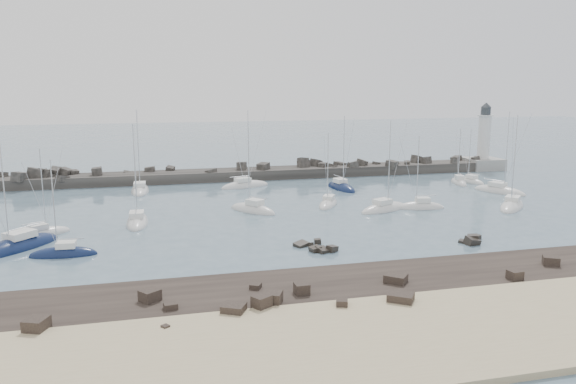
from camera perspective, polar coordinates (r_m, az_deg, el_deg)
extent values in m
plane|color=slate|center=(71.36, 3.71, -3.47)|extent=(400.00, 400.00, 0.00)
cube|color=tan|center=(43.65, 16.91, -13.56)|extent=(140.00, 14.00, 1.00)
cube|color=black|center=(51.78, 11.20, -9.32)|extent=(140.00, 12.00, 0.70)
cube|color=black|center=(45.93, -1.63, -10.68)|extent=(2.02, 2.01, 0.95)
cube|color=black|center=(45.91, -11.84, -11.26)|extent=(1.14, 1.01, 0.47)
cube|color=black|center=(47.04, 11.38, -10.49)|extent=(2.59, 2.51, 0.76)
cube|color=black|center=(44.35, -5.54, -11.72)|extent=(2.21, 2.13, 0.70)
cube|color=black|center=(60.83, 25.15, -6.33)|extent=(1.94, 1.86, 0.85)
cube|color=black|center=(42.58, -12.34, -13.25)|extent=(0.70, 0.71, 0.27)
cube|color=black|center=(49.25, -3.31, -9.51)|extent=(1.23, 1.25, 0.42)
cube|color=black|center=(44.90, -24.19, -12.20)|extent=(1.95, 2.02, 0.98)
cube|color=black|center=(47.92, 1.40, -9.78)|extent=(1.21, 1.21, 0.90)
cube|color=black|center=(45.47, 5.50, -11.18)|extent=(1.17, 1.22, 0.64)
cube|color=black|center=(51.49, 10.89, -8.60)|extent=(2.41, 2.39, 0.70)
cube|color=black|center=(55.22, 22.06, -7.80)|extent=(1.28, 1.21, 0.82)
cube|color=black|center=(44.96, -2.69, -11.11)|extent=(1.76, 1.69, 1.06)
cube|color=black|center=(47.78, -13.85, -10.15)|extent=(1.95, 1.92, 0.92)
cube|color=black|center=(60.80, 4.49, -5.86)|extent=(1.51, 1.38, 1.02)
cube|color=black|center=(62.65, 1.35, -5.55)|extent=(1.92, 1.88, 1.24)
cube|color=black|center=(62.88, 2.10, -5.37)|extent=(1.25, 1.27, 0.74)
cube|color=black|center=(60.71, 2.80, -5.92)|extent=(1.42, 1.38, 0.95)
cube|color=black|center=(63.54, 3.02, -5.09)|extent=(0.92, 0.83, 0.77)
cube|color=black|center=(60.64, 3.48, -6.16)|extent=(1.80, 1.86, 1.43)
cube|color=black|center=(68.51, 18.40, -4.59)|extent=(1.11, 1.07, 0.60)
cube|color=black|center=(66.48, 18.18, -4.87)|extent=(1.72, 1.59, 1.48)
cube|color=black|center=(67.36, 18.29, -4.68)|extent=(1.68, 1.76, 1.43)
cube|color=black|center=(68.83, 18.51, -4.41)|extent=(1.38, 1.31, 0.67)
cube|color=black|center=(66.97, 17.23, -4.93)|extent=(0.99, 1.06, 0.80)
cube|color=#2C2A27|center=(106.16, -6.42, 1.38)|extent=(115.00, 6.00, 3.20)
cube|color=#2C2A27|center=(109.57, -2.74, 2.63)|extent=(1.78, 1.82, 0.96)
cube|color=#2C2A27|center=(112.26, 7.50, 2.88)|extent=(2.68, 2.43, 2.15)
cube|color=#2C2A27|center=(111.18, 2.85, 2.86)|extent=(3.02, 2.87, 2.35)
cube|color=#2C2A27|center=(106.19, -2.51, 2.47)|extent=(2.84, 2.82, 2.02)
cube|color=#2C2A27|center=(106.66, -13.83, 2.06)|extent=(2.12, 1.66, 1.80)
cube|color=#2C2A27|center=(110.10, -27.09, 1.50)|extent=(2.59, 2.89, 1.76)
cube|color=#2C2A27|center=(109.78, 6.71, 2.73)|extent=(2.08, 1.76, 1.81)
cube|color=#2C2A27|center=(107.59, -21.65, 1.93)|extent=(2.98, 2.97, 1.99)
cube|color=#2C2A27|center=(106.90, -23.39, 1.61)|extent=(2.95, 3.25, 2.74)
cube|color=#2C2A27|center=(115.43, 10.88, 2.76)|extent=(1.56, 1.58, 1.05)
cube|color=#2C2A27|center=(110.07, 4.38, 2.70)|extent=(1.36, 1.22, 1.06)
cube|color=#2C2A27|center=(113.36, 10.56, 2.63)|extent=(1.90, 1.79, 1.48)
cube|color=#2C2A27|center=(106.45, -24.27, 1.67)|extent=(3.00, 2.38, 2.67)
cube|color=#2C2A27|center=(119.12, 16.57, 2.90)|extent=(1.77, 1.65, 1.84)
cube|color=#2C2A27|center=(112.84, 10.49, 2.75)|extent=(2.83, 2.86, 1.81)
cube|color=#2C2A27|center=(108.31, -23.61, 1.74)|extent=(1.71, 1.47, 1.72)
cube|color=#2C2A27|center=(103.81, -21.93, 1.25)|extent=(2.56, 2.56, 1.57)
cube|color=#2C2A27|center=(117.99, 13.82, 3.00)|extent=(2.61, 2.61, 2.30)
cube|color=#2C2A27|center=(106.44, -22.95, 1.41)|extent=(2.12, 1.98, 1.51)
cube|color=#2C2A27|center=(107.77, -20.94, 1.80)|extent=(2.08, 1.98, 1.38)
cube|color=#2C2A27|center=(113.09, 5.31, 2.74)|extent=(2.90, 2.85, 1.57)
cube|color=#2C2A27|center=(123.88, 16.72, 3.22)|extent=(2.53, 2.34, 1.77)
cube|color=#2C2A27|center=(109.79, 1.60, 2.87)|extent=(2.57, 2.79, 2.09)
cube|color=#2C2A27|center=(107.17, -11.87, 2.20)|extent=(1.92, 2.00, 1.85)
cube|color=#2C2A27|center=(107.18, -22.56, 1.81)|extent=(2.07, 2.47, 2.46)
cube|color=#2C2A27|center=(118.62, 12.89, 3.21)|extent=(2.74, 2.43, 2.18)
cube|color=#2C2A27|center=(122.75, 17.86, 2.87)|extent=(1.36, 1.25, 0.96)
cube|color=#2C2A27|center=(110.07, 4.64, 2.46)|extent=(2.13, 2.17, 1.56)
cube|color=#2C2A27|center=(109.45, 1.52, 2.95)|extent=(2.16, 2.53, 2.58)
cube|color=#2C2A27|center=(114.59, 8.94, 2.79)|extent=(1.66, 1.45, 1.26)
cube|color=#2C2A27|center=(105.05, -18.82, 1.84)|extent=(1.84, 1.92, 2.08)
cube|color=#2C2A27|center=(110.55, 6.62, 2.64)|extent=(2.50, 2.42, 1.58)
cube|color=#2C2A27|center=(122.46, 18.52, 3.14)|extent=(1.63, 1.50, 1.71)
cube|color=#2C2A27|center=(104.72, -25.65, 1.39)|extent=(2.65, 2.69, 1.95)
cube|color=#2C2A27|center=(109.35, 4.59, 2.44)|extent=(1.25, 1.01, 0.93)
cube|color=#2C2A27|center=(106.81, -16.12, 1.80)|extent=(1.21, 1.24, 1.31)
cube|color=#2C2A27|center=(106.10, -4.73, 2.61)|extent=(2.25, 2.52, 1.87)
cube|color=#2C2A27|center=(115.42, 12.00, 2.91)|extent=(1.47, 1.44, 1.06)
cube|color=#2C2A27|center=(103.81, -7.81, 1.97)|extent=(2.44, 2.23, 1.62)
cube|color=#2C2A27|center=(109.68, 3.54, 2.74)|extent=(2.20, 2.24, 0.98)
cube|color=gray|center=(125.33, 19.13, 2.59)|extent=(7.00, 7.00, 3.00)
cylinder|color=silver|center=(124.65, 19.30, 5.31)|extent=(2.50, 2.50, 9.00)
cylinder|color=silver|center=(124.34, 19.43, 7.34)|extent=(3.20, 3.20, 0.25)
cylinder|color=#2F3439|center=(124.30, 19.45, 7.74)|extent=(2.00, 2.00, 1.60)
cone|color=#2F3439|center=(124.25, 19.49, 8.34)|extent=(2.20, 2.20, 1.00)
ellipsoid|color=silver|center=(72.86, -23.73, -4.05)|extent=(7.02, 5.80, 1.87)
cube|color=white|center=(72.46, -24.04, -3.26)|extent=(2.43, 2.29, 0.62)
cylinder|color=silver|center=(71.94, -23.66, 0.30)|extent=(0.11, 0.11, 9.50)
cylinder|color=silver|center=(72.13, -24.43, -2.88)|extent=(2.36, 1.68, 0.09)
ellipsoid|color=silver|center=(96.83, -14.79, 0.06)|extent=(3.11, 9.36, 2.25)
cube|color=white|center=(96.15, -14.84, 0.77)|extent=(1.94, 2.65, 0.68)
cylinder|color=silver|center=(96.51, -14.98, 4.36)|extent=(0.12, 0.12, 12.54)
cylinder|color=silver|center=(95.40, -14.87, 1.08)|extent=(0.19, 3.72, 0.10)
ellipsoid|color=#0F1B3F|center=(63.75, -21.85, -5.98)|extent=(7.03, 2.60, 1.90)
cube|color=white|center=(63.37, -21.61, -5.00)|extent=(2.02, 1.52, 0.65)
cylinder|color=silver|center=(62.57, -22.70, -1.19)|extent=(0.11, 0.11, 9.31)
cylinder|color=silver|center=(63.12, -21.22, -4.47)|extent=(2.76, 0.28, 0.09)
ellipsoid|color=silver|center=(75.12, -15.06, -3.06)|extent=(3.04, 8.83, 2.18)
cube|color=white|center=(74.40, -15.12, -2.19)|extent=(1.85, 2.51, 0.68)
cylinder|color=silver|center=(74.50, -15.29, 2.17)|extent=(0.12, 0.12, 11.80)
cylinder|color=silver|center=(73.67, -15.17, -1.81)|extent=(0.23, 3.50, 0.10)
ellipsoid|color=silver|center=(98.18, -4.38, 0.54)|extent=(9.52, 5.43, 2.21)
cube|color=white|center=(97.75, -4.63, 1.26)|extent=(2.98, 2.51, 0.68)
cylinder|color=silver|center=(97.49, -4.06, 4.68)|extent=(0.12, 0.12, 12.27)
cylinder|color=silver|center=(97.37, -4.96, 1.59)|extent=(3.49, 1.19, 0.10)
ellipsoid|color=silver|center=(79.40, -3.61, -1.94)|extent=(6.90, 7.84, 2.24)
cube|color=white|center=(78.86, -3.40, -1.03)|extent=(2.66, 2.76, 0.77)
cylinder|color=silver|center=(78.65, -4.01, 2.64)|extent=(0.13, 0.13, 10.82)
cylinder|color=silver|center=(78.35, -3.10, -0.57)|extent=(2.07, 2.59, 0.11)
ellipsoid|color=silver|center=(83.44, 4.10, -1.32)|extent=(5.62, 7.48, 1.87)
cube|color=white|center=(83.56, 4.16, -0.53)|extent=(2.30, 2.51, 0.60)
cylinder|color=silver|center=(81.84, 4.07, 2.53)|extent=(0.10, 0.10, 9.89)
cylinder|color=silver|center=(83.95, 4.24, -0.10)|extent=(1.54, 2.58, 0.09)
ellipsoid|color=silver|center=(81.14, 9.76, -1.80)|extent=(9.07, 5.86, 2.19)
cube|color=white|center=(80.56, 9.58, -0.96)|extent=(2.93, 2.56, 0.69)
cylinder|color=silver|center=(80.43, 10.26, 3.00)|extent=(0.12, 0.12, 11.75)
cylinder|color=silver|center=(79.99, 9.29, -0.56)|extent=(3.25, 1.44, 0.10)
ellipsoid|color=#0F1B3F|center=(96.53, 5.43, 0.35)|extent=(3.90, 8.78, 2.22)
cube|color=white|center=(96.66, 5.32, 1.15)|extent=(2.05, 2.61, 0.73)
cylinder|color=silver|center=(94.94, 5.69, 4.23)|extent=(0.12, 0.12, 11.44)
cylinder|color=silver|center=(97.07, 5.16, 1.60)|extent=(0.63, 3.36, 0.10)
ellipsoid|color=silver|center=(83.30, 13.26, -1.61)|extent=(7.37, 3.49, 2.03)
cube|color=white|center=(83.15, 13.53, -0.78)|extent=(2.22, 1.78, 0.71)
cylinder|color=silver|center=(82.13, 13.05, 2.23)|extent=(0.12, 0.12, 9.57)
cylinder|color=silver|center=(83.17, 13.88, -0.33)|extent=(2.80, 0.63, 0.10)
ellipsoid|color=silver|center=(107.57, 18.01, 0.95)|extent=(3.47, 6.83, 1.83)
cube|color=white|center=(107.17, 18.17, 1.50)|extent=(1.70, 2.08, 0.63)
cylinder|color=silver|center=(107.20, 17.98, 3.73)|extent=(0.11, 0.11, 8.83)
cylinder|color=silver|center=(106.76, 18.36, 1.77)|extent=(0.69, 2.57, 0.09)
ellipsoid|color=silver|center=(87.84, 21.77, -1.46)|extent=(8.51, 8.55, 2.20)
cube|color=white|center=(88.04, 21.87, -0.60)|extent=(3.13, 3.14, 0.66)
cylinder|color=silver|center=(85.96, 22.02, 3.11)|extent=(0.11, 0.11, 12.44)
cylinder|color=silver|center=(88.56, 21.97, -0.14)|extent=(2.66, 2.68, 0.09)
ellipsoid|color=silver|center=(105.67, 16.94, 0.84)|extent=(3.56, 6.94, 1.98)
cube|color=white|center=(105.17, 17.03, 1.45)|extent=(1.74, 2.12, 0.71)
cylinder|color=silver|center=(105.41, 17.02, 3.74)|extent=(0.12, 0.12, 8.96)
cylinder|color=silver|center=(104.63, 17.12, 1.77)|extent=(0.72, 2.60, 0.10)
ellipsoid|color=silver|center=(99.36, 20.69, -0.01)|extent=(6.64, 9.44, 2.23)
cube|color=white|center=(99.35, 20.51, 0.75)|extent=(2.80, 3.11, 0.69)
cylinder|color=silver|center=(97.99, 21.35, 4.01)|extent=(0.12, 0.12, 12.34)
cylinder|color=silver|center=(99.55, 20.22, 1.17)|extent=(1.73, 3.31, 0.10)
ellipsoid|color=#0F1B3F|center=(68.32, -25.83, -5.19)|extent=(9.48, 10.24, 2.53)
cube|color=white|center=(68.27, -25.58, -3.92)|extent=(3.58, 3.67, 0.75)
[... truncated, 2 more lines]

